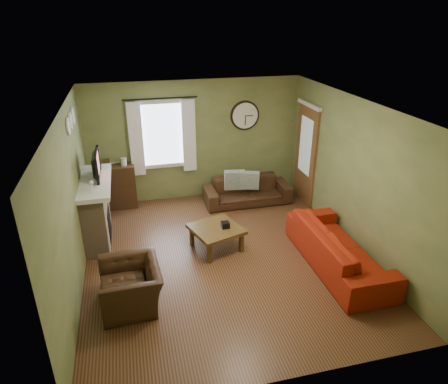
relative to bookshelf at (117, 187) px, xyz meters
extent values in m
cube|color=#56341F|center=(1.74, -2.41, -0.47)|extent=(4.60, 5.20, 0.00)
cube|color=white|center=(1.74, -2.41, 2.13)|extent=(4.60, 5.20, 0.00)
cube|color=olive|center=(-0.56, -2.41, 0.83)|extent=(0.00, 5.20, 2.60)
cube|color=olive|center=(4.04, -2.41, 0.83)|extent=(0.00, 5.20, 2.60)
cube|color=olive|center=(1.74, 0.19, 0.83)|extent=(4.60, 0.00, 2.60)
cube|color=olive|center=(1.74, -5.01, 0.83)|extent=(4.60, 0.00, 2.60)
cube|color=tan|center=(-0.36, -1.26, 0.08)|extent=(0.40, 1.40, 1.10)
cube|color=black|center=(-0.17, -1.26, -0.17)|extent=(0.04, 0.60, 0.55)
cube|color=white|center=(-0.33, -1.26, 0.67)|extent=(0.58, 1.60, 0.08)
imported|color=black|center=(-0.31, -1.11, 0.88)|extent=(0.08, 0.60, 0.35)
cube|color=#994C3F|center=(-0.23, -1.11, 0.94)|extent=(0.02, 0.62, 0.36)
cylinder|color=white|center=(-0.54, -1.61, 1.78)|extent=(0.28, 0.28, 0.03)
cylinder|color=white|center=(-0.54, -1.26, 1.78)|extent=(0.28, 0.28, 0.03)
cylinder|color=white|center=(-0.54, -0.91, 1.78)|extent=(0.28, 0.28, 0.03)
cylinder|color=black|center=(1.04, 0.07, 1.80)|extent=(0.03, 0.03, 1.50)
cube|color=white|center=(0.49, 0.07, 0.98)|extent=(0.28, 0.04, 1.55)
cube|color=white|center=(1.59, 0.07, 0.98)|extent=(0.28, 0.04, 1.55)
cube|color=brown|center=(4.01, -0.56, 0.58)|extent=(0.05, 0.90, 2.10)
imported|color=#513919|center=(-0.09, 0.26, 0.49)|extent=(0.18, 0.25, 0.02)
imported|color=#352012|center=(2.76, -0.43, -0.20)|extent=(1.87, 0.73, 0.55)
cube|color=#8F9F9D|center=(2.78, -0.50, 0.08)|extent=(0.42, 0.23, 0.41)
cube|color=#8F9F9D|center=(2.47, -0.40, 0.08)|extent=(0.45, 0.19, 0.44)
imported|color=maroon|center=(3.51, -3.08, -0.14)|extent=(0.90, 2.31, 0.67)
imported|color=#352012|center=(0.17, -3.24, -0.16)|extent=(0.89, 1.00, 0.62)
cube|color=black|center=(1.83, -2.14, -0.07)|extent=(0.14, 0.14, 0.10)
camera|label=1|loc=(0.36, -8.03, 3.42)|focal=32.00mm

